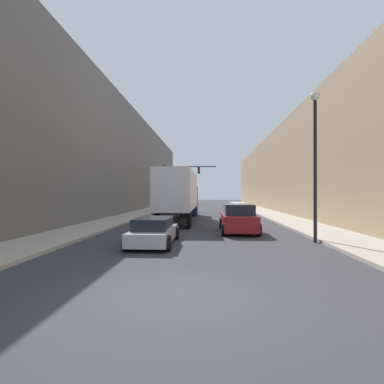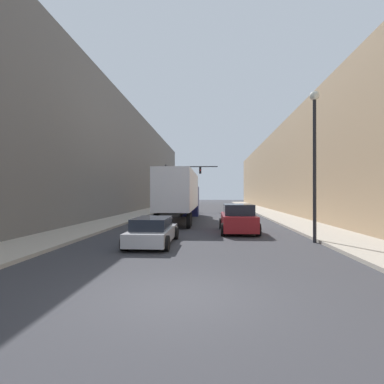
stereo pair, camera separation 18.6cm
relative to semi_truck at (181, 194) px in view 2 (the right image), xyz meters
name	(u,v)px [view 2 (the right image)]	position (x,y,z in m)	size (l,w,h in m)	color
ground_plane	(179,297)	(1.92, -18.97, -2.29)	(200.00, 200.00, 0.00)	#38383D
sidewalk_right	(266,212)	(9.21, 11.03, -2.22)	(3.05, 80.00, 0.15)	#B2A899
sidewalk_left	(147,211)	(-5.36, 11.03, -2.22)	(3.05, 80.00, 0.15)	#B2A899
building_right	(304,169)	(13.73, 11.03, 2.94)	(6.00, 80.00, 10.47)	tan
building_left	(112,160)	(-9.89, 11.03, 4.19)	(6.00, 80.00, 12.97)	#66605B
semi_truck	(181,194)	(0.00, 0.00, 0.00)	(2.51, 14.08, 4.06)	silver
sedan_car	(153,231)	(-0.05, -12.13, -1.69)	(1.96, 4.51, 1.24)	#B7B7BC
suv_car	(238,219)	(4.23, -7.54, -1.49)	(2.15, 4.70, 1.70)	maroon
traffic_signal_gantry	(178,178)	(-1.93, 15.13, 2.11)	(7.24, 0.35, 6.29)	black
street_lamp	(315,146)	(7.53, -11.19, 2.30)	(0.44, 0.44, 7.21)	black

